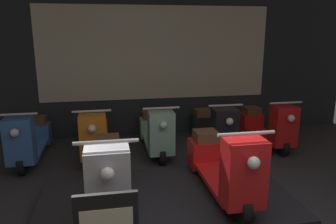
{
  "coord_description": "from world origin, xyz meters",
  "views": [
    {
      "loc": [
        -0.91,
        -1.87,
        1.96
      ],
      "look_at": [
        -0.13,
        2.3,
        0.9
      ],
      "focal_mm": 35.0,
      "sensor_mm": 36.0,
      "label": 1
    }
  ],
  "objects_px": {
    "scooter_display_right": "(223,165)",
    "scooter_display_left": "(108,174)",
    "scooter_backrow_2": "(156,132)",
    "scooter_backrow_3": "(213,129)",
    "scooter_backrow_0": "(30,139)",
    "scooter_backrow_1": "(95,135)",
    "scooter_backrow_4": "(267,126)"
  },
  "relations": [
    {
      "from": "scooter_display_left",
      "to": "scooter_backrow_4",
      "type": "relative_size",
      "value": 1.0
    },
    {
      "from": "scooter_backrow_2",
      "to": "scooter_backrow_3",
      "type": "height_order",
      "value": "same"
    },
    {
      "from": "scooter_backrow_2",
      "to": "scooter_backrow_1",
      "type": "bearing_deg",
      "value": 180.0
    },
    {
      "from": "scooter_display_left",
      "to": "scooter_display_right",
      "type": "xyz_separation_m",
      "value": [
        1.22,
        0.0,
        0.0
      ]
    },
    {
      "from": "scooter_display_left",
      "to": "scooter_backrow_1",
      "type": "height_order",
      "value": "scooter_display_left"
    },
    {
      "from": "scooter_backrow_1",
      "to": "scooter_display_right",
      "type": "bearing_deg",
      "value": -53.87
    },
    {
      "from": "scooter_backrow_3",
      "to": "scooter_backrow_4",
      "type": "xyz_separation_m",
      "value": [
        0.98,
        0.0,
        0.0
      ]
    },
    {
      "from": "scooter_display_right",
      "to": "scooter_backrow_3",
      "type": "distance_m",
      "value": 2.04
    },
    {
      "from": "scooter_backrow_0",
      "to": "scooter_backrow_3",
      "type": "relative_size",
      "value": 1.0
    },
    {
      "from": "scooter_backrow_0",
      "to": "scooter_display_left",
      "type": "bearing_deg",
      "value": -58.74
    },
    {
      "from": "scooter_display_left",
      "to": "scooter_backrow_4",
      "type": "xyz_separation_m",
      "value": [
        2.75,
        1.95,
        -0.2
      ]
    },
    {
      "from": "scooter_backrow_0",
      "to": "scooter_backrow_1",
      "type": "height_order",
      "value": "same"
    },
    {
      "from": "scooter_backrow_1",
      "to": "scooter_backrow_3",
      "type": "bearing_deg",
      "value": 0.0
    },
    {
      "from": "scooter_backrow_0",
      "to": "scooter_display_right",
      "type": "bearing_deg",
      "value": -39.03
    },
    {
      "from": "scooter_backrow_0",
      "to": "scooter_backrow_4",
      "type": "xyz_separation_m",
      "value": [
        3.93,
        0.0,
        0.0
      ]
    },
    {
      "from": "scooter_display_right",
      "to": "scooter_backrow_4",
      "type": "xyz_separation_m",
      "value": [
        1.52,
        1.95,
        -0.2
      ]
    },
    {
      "from": "scooter_backrow_0",
      "to": "scooter_backrow_3",
      "type": "xyz_separation_m",
      "value": [
        2.95,
        0.0,
        0.0
      ]
    },
    {
      "from": "scooter_display_left",
      "to": "scooter_backrow_2",
      "type": "bearing_deg",
      "value": 68.22
    },
    {
      "from": "scooter_backrow_2",
      "to": "scooter_display_left",
      "type": "bearing_deg",
      "value": -111.78
    },
    {
      "from": "scooter_backrow_1",
      "to": "scooter_backrow_3",
      "type": "height_order",
      "value": "same"
    },
    {
      "from": "scooter_backrow_1",
      "to": "scooter_backrow_2",
      "type": "relative_size",
      "value": 1.0
    },
    {
      "from": "scooter_display_right",
      "to": "scooter_backrow_1",
      "type": "height_order",
      "value": "scooter_display_right"
    },
    {
      "from": "scooter_display_left",
      "to": "scooter_backrow_3",
      "type": "bearing_deg",
      "value": 47.92
    },
    {
      "from": "scooter_backrow_0",
      "to": "scooter_backrow_3",
      "type": "height_order",
      "value": "same"
    },
    {
      "from": "scooter_display_right",
      "to": "scooter_display_left",
      "type": "bearing_deg",
      "value": 180.0
    },
    {
      "from": "scooter_display_right",
      "to": "scooter_backrow_3",
      "type": "xyz_separation_m",
      "value": [
        0.54,
        1.95,
        -0.2
      ]
    },
    {
      "from": "scooter_display_right",
      "to": "scooter_backrow_4",
      "type": "distance_m",
      "value": 2.49
    },
    {
      "from": "scooter_backrow_3",
      "to": "scooter_backrow_0",
      "type": "bearing_deg",
      "value": 180.0
    },
    {
      "from": "scooter_backrow_3",
      "to": "scooter_backrow_2",
      "type": "bearing_deg",
      "value": 180.0
    },
    {
      "from": "scooter_display_left",
      "to": "scooter_display_right",
      "type": "bearing_deg",
      "value": 0.0
    },
    {
      "from": "scooter_display_right",
      "to": "scooter_backrow_1",
      "type": "bearing_deg",
      "value": 126.13
    },
    {
      "from": "scooter_backrow_2",
      "to": "scooter_backrow_0",
      "type": "bearing_deg",
      "value": 180.0
    }
  ]
}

